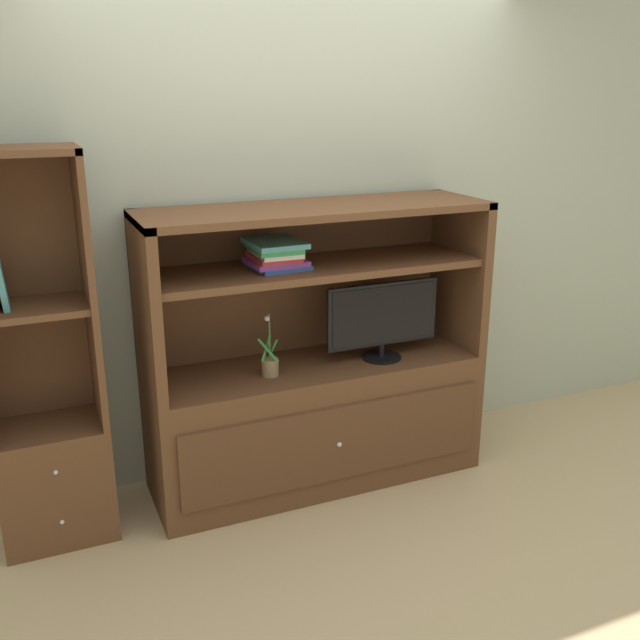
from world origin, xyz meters
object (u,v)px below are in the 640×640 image
at_px(potted_plant, 270,364).
at_px(magazine_stack, 275,254).
at_px(media_console, 316,394).
at_px(tv_monitor, 383,318).
at_px(bookshelf_tall, 48,420).

xyz_separation_m(potted_plant, magazine_stack, (0.06, 0.06, 0.54)).
height_order(media_console, tv_monitor, media_console).
relative_size(tv_monitor, magazine_stack, 2.04).
distance_m(media_console, bookshelf_tall, 1.32).
bearing_deg(magazine_stack, potted_plant, -133.25).
bearing_deg(potted_plant, tv_monitor, -0.77).
relative_size(media_console, bookshelf_tall, 0.97).
height_order(potted_plant, bookshelf_tall, bookshelf_tall).
bearing_deg(media_console, tv_monitor, -11.87).
bearing_deg(bookshelf_tall, potted_plant, -3.89).
xyz_separation_m(magazine_stack, bookshelf_tall, (-1.10, 0.01, -0.67)).
height_order(media_console, magazine_stack, media_console).
bearing_deg(media_console, bookshelf_tall, 179.72).
bearing_deg(tv_monitor, magazine_stack, 172.52).
bearing_deg(bookshelf_tall, tv_monitor, -2.73).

